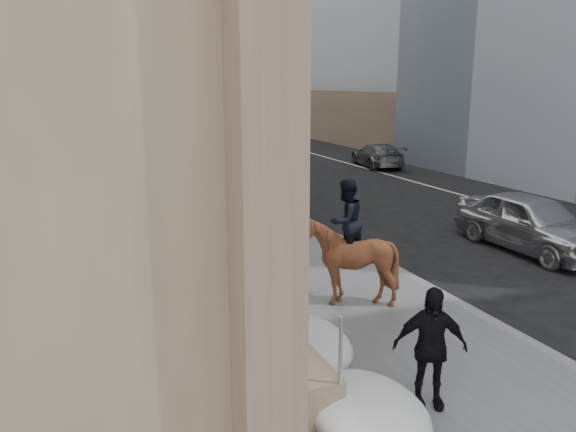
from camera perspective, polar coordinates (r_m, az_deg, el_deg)
The scene contains 15 objects.
ground at distance 10.08m, azimuth 9.26°, elevation -13.71°, with size 140.00×140.00×0.00m, color black.
sidewalk at distance 18.81m, azimuth -6.51°, elevation -0.55°, with size 5.00×80.00×0.12m, color #565659.
curb at distance 19.64m, azimuth 0.87°, elevation 0.13°, with size 0.24×80.00×0.12m, color slate.
lane_line at distance 23.75m, azimuth 18.71°, elevation 1.61°, with size 0.15×70.00×0.01m, color #BFB78C.
far_podium at distance 26.97m, azimuth 27.22°, elevation 6.47°, with size 2.00×80.00×4.00m, color brown.
bg_building_far at distance 79.83m, azimuth -23.61°, elevation 16.22°, with size 24.00×12.00×20.00m, color gray.
streetlight_mid at distance 22.89m, azimuth -2.76°, elevation 13.42°, with size 1.71×0.24×8.00m.
streetlight_far at distance 42.30m, azimuth -11.90°, elevation 13.13°, with size 1.71×0.24×8.00m.
traffic_signal at distance 30.42m, azimuth -9.02°, elevation 12.17°, with size 4.10×0.22×6.00m.
snow_bank at distance 16.60m, azimuth -9.54°, elevation -1.07°, with size 1.70×18.10×0.76m.
mounted_horse_left at distance 13.53m, azimuth -6.18°, elevation -0.98°, with size 2.02×2.72×2.71m.
mounted_horse_right at distance 11.48m, azimuth 5.97°, elevation -3.84°, with size 1.99×2.10×2.58m.
pedestrian at distance 8.20m, azimuth 14.21°, elevation -12.79°, with size 1.03×0.43×1.76m, color black.
car_silver at distance 16.91m, azimuth 23.47°, elevation -0.60°, with size 1.89×4.69×1.60m, color #B1B4B9.
car_grey at distance 31.74m, azimuth 9.05°, elevation 6.15°, with size 1.83×4.50×1.31m, color #5B5F63.
Camera 1 is at (-4.75, -7.64, 4.56)m, focal length 35.00 mm.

